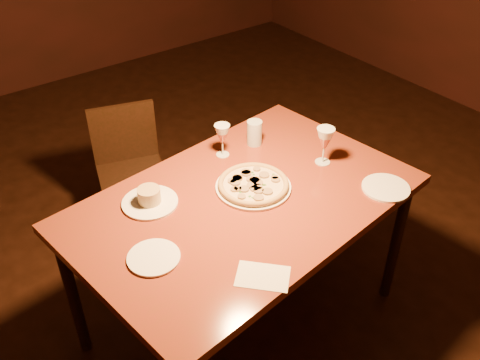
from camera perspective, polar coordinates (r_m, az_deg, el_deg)
floor at (r=2.83m, az=2.11°, el=-16.53°), size 7.00×7.00×0.00m
dining_table at (r=2.39m, az=0.38°, el=-3.36°), size 1.61×1.14×0.80m
chair_far at (r=3.23m, az=-11.61°, el=1.46°), size 0.48×0.48×0.80m
pizza_plate at (r=2.39m, az=1.43°, el=-0.49°), size 0.34×0.34×0.04m
ramekin_saucer at (r=2.34m, az=-9.63°, el=-2.00°), size 0.24×0.24×0.08m
wine_glass_far at (r=2.58m, az=-1.89°, el=4.25°), size 0.08×0.08×0.17m
wine_glass_right at (r=2.55m, az=8.97°, el=3.62°), size 0.09×0.09×0.19m
water_tumbler at (r=2.68m, az=1.56°, el=5.06°), size 0.08×0.08×0.13m
side_plate_left at (r=2.09m, az=-9.19°, el=-8.16°), size 0.20×0.20×0.01m
side_plate_near at (r=2.49m, az=15.29°, el=-0.81°), size 0.21×0.21×0.01m
menu_card at (r=2.00m, az=2.44°, el=-10.22°), size 0.23×0.23×0.00m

